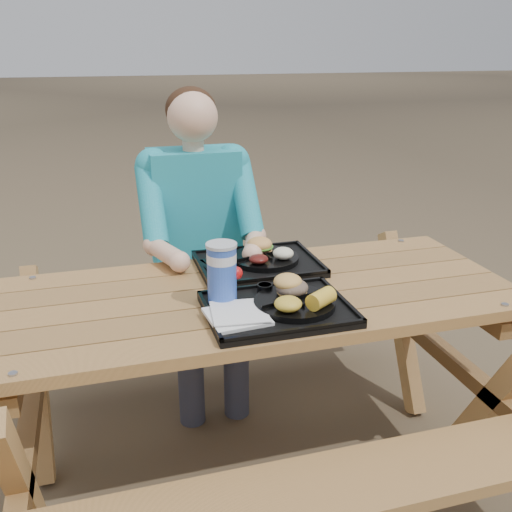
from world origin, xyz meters
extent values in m
plane|color=#999999|center=(0.00, 0.00, 0.00)|extent=(60.00, 60.00, 0.00)
cube|color=black|center=(0.02, -0.18, 0.76)|extent=(0.45, 0.35, 0.02)
cube|color=black|center=(0.07, 0.21, 0.76)|extent=(0.45, 0.35, 0.02)
cylinder|color=black|center=(0.07, -0.19, 0.78)|extent=(0.26, 0.26, 0.02)
cylinder|color=black|center=(0.10, 0.22, 0.78)|extent=(0.26, 0.26, 0.02)
cube|color=white|center=(-0.12, -0.22, 0.78)|extent=(0.19, 0.19, 0.02)
cylinder|color=#1841B4|center=(-0.14, -0.09, 0.86)|extent=(0.09, 0.09, 0.19)
cylinder|color=black|center=(0.01, -0.07, 0.79)|extent=(0.05, 0.05, 0.03)
cylinder|color=yellow|center=(0.09, -0.07, 0.79)|extent=(0.05, 0.05, 0.03)
ellipsoid|color=yellow|center=(0.03, -0.25, 0.81)|extent=(0.09, 0.09, 0.04)
cube|color=black|center=(-0.11, 0.23, 0.77)|extent=(0.08, 0.15, 0.01)
ellipsoid|color=#571511|center=(0.05, 0.16, 0.81)|extent=(0.07, 0.07, 0.03)
ellipsoid|color=white|center=(0.16, 0.18, 0.81)|extent=(0.08, 0.08, 0.04)
camera|label=1|loc=(-0.50, -1.73, 1.55)|focal=40.00mm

